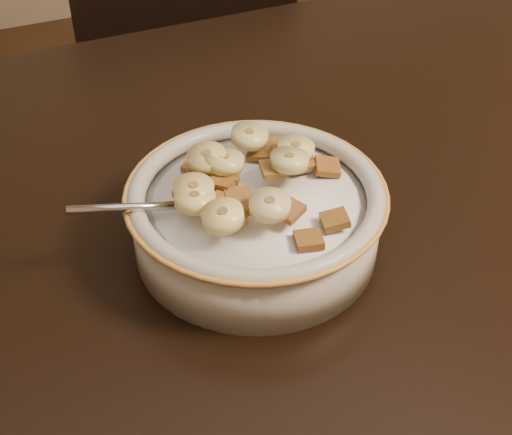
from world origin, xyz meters
name	(u,v)px	position (x,y,z in m)	size (l,w,h in m)	color
table	(341,251)	(0.00, 0.00, 0.73)	(1.40, 0.90, 0.04)	black
chair	(235,167)	(0.11, 0.51, 0.45)	(0.40, 0.40, 0.90)	black
cereal_bowl	(256,223)	(-0.07, 0.02, 0.77)	(0.20, 0.20, 0.05)	#B9B8B7
milk	(256,200)	(-0.07, 0.02, 0.80)	(0.17, 0.17, 0.00)	white
spoon	(217,203)	(-0.10, 0.02, 0.80)	(0.04, 0.05, 0.01)	#AFB0BD
cereal_square_0	(335,220)	(-0.03, -0.04, 0.81)	(0.02, 0.02, 0.01)	brown
cereal_square_1	(237,209)	(-0.10, -0.01, 0.82)	(0.02, 0.02, 0.01)	brown
cereal_square_2	(224,177)	(-0.09, 0.03, 0.82)	(0.02, 0.02, 0.01)	olive
cereal_square_3	(197,167)	(-0.10, 0.07, 0.80)	(0.02, 0.02, 0.01)	brown
cereal_square_4	(230,217)	(-0.11, -0.01, 0.81)	(0.02, 0.02, 0.01)	#9D5119
cereal_square_5	(190,192)	(-0.12, 0.03, 0.81)	(0.02, 0.02, 0.01)	brown
cereal_square_6	(309,240)	(-0.06, -0.05, 0.80)	(0.02, 0.02, 0.01)	brown
cereal_square_7	(224,204)	(-0.10, 0.00, 0.81)	(0.02, 0.02, 0.01)	brown
cereal_square_8	(197,178)	(-0.11, 0.05, 0.81)	(0.02, 0.02, 0.01)	brown
cereal_square_9	(274,169)	(-0.05, 0.03, 0.82)	(0.02, 0.02, 0.01)	olive
cereal_square_10	(294,159)	(-0.02, 0.05, 0.80)	(0.02, 0.02, 0.01)	brown
cereal_square_11	(193,183)	(-0.12, 0.04, 0.81)	(0.02, 0.02, 0.01)	#955D27
cereal_square_12	(296,162)	(-0.03, 0.04, 0.81)	(0.02, 0.02, 0.01)	brown
cereal_square_13	(270,146)	(-0.04, 0.07, 0.81)	(0.02, 0.02, 0.01)	brown
cereal_square_14	(207,160)	(-0.09, 0.07, 0.80)	(0.02, 0.02, 0.01)	brown
cereal_square_15	(327,167)	(-0.01, 0.02, 0.81)	(0.02, 0.02, 0.01)	#945921
cereal_square_16	(260,152)	(-0.05, 0.07, 0.81)	(0.02, 0.02, 0.01)	brown
cereal_square_17	(303,162)	(-0.02, 0.04, 0.81)	(0.02, 0.02, 0.01)	brown
cereal_square_18	(288,210)	(-0.06, -0.02, 0.81)	(0.02, 0.02, 0.01)	olive
cereal_square_19	(239,198)	(-0.09, 0.00, 0.82)	(0.02, 0.02, 0.01)	brown
cereal_square_20	(198,199)	(-0.12, 0.02, 0.81)	(0.02, 0.02, 0.01)	brown
cereal_square_21	(223,181)	(-0.10, 0.03, 0.82)	(0.02, 0.02, 0.01)	brown
banana_slice_0	(296,149)	(-0.02, 0.05, 0.82)	(0.03, 0.03, 0.01)	beige
banana_slice_1	(195,199)	(-0.13, 0.01, 0.82)	(0.03, 0.03, 0.01)	#F5DF85
banana_slice_2	(223,216)	(-0.11, -0.02, 0.82)	(0.03, 0.03, 0.01)	#F0E080
banana_slice_3	(289,160)	(-0.04, 0.02, 0.82)	(0.03, 0.03, 0.01)	beige
banana_slice_4	(270,205)	(-0.08, -0.02, 0.82)	(0.03, 0.03, 0.01)	beige
banana_slice_5	(249,136)	(-0.06, 0.07, 0.82)	(0.03, 0.03, 0.01)	tan
banana_slice_6	(225,161)	(-0.09, 0.04, 0.82)	(0.03, 0.03, 0.01)	#CCBF7D
banana_slice_7	(194,190)	(-0.12, 0.02, 0.82)	(0.03, 0.03, 0.01)	tan
banana_slice_8	(207,158)	(-0.10, 0.05, 0.83)	(0.03, 0.03, 0.01)	tan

